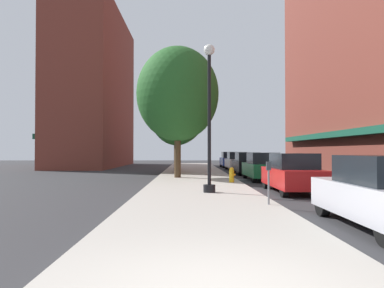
{
  "coord_description": "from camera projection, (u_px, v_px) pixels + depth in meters",
  "views": [
    {
      "loc": [
        -0.41,
        -4.2,
        1.76
      ],
      "look_at": [
        -0.18,
        18.69,
        2.2
      ],
      "focal_mm": 33.97,
      "sensor_mm": 36.0,
      "label": 1
    }
  ],
  "objects": [
    {
      "name": "ground_plane",
      "position": [
        260.0,
        180.0,
        22.21
      ],
      "size": [
        90.0,
        90.0,
        0.0
      ],
      "primitive_type": "plane",
      "color": "#2D2D30"
    },
    {
      "name": "sidewalk_slab",
      "position": [
        195.0,
        177.0,
        23.17
      ],
      "size": [
        4.8,
        50.0,
        0.12
      ],
      "primitive_type": "cube",
      "color": "#A8A399",
      "rests_on": "ground"
    },
    {
      "name": "building_far_background",
      "position": [
        95.0,
        91.0,
        41.21
      ],
      "size": [
        6.8,
        18.0,
        17.2
      ],
      "color": "brown",
      "rests_on": "ground"
    },
    {
      "name": "lamppost",
      "position": [
        209.0,
        115.0,
        14.44
      ],
      "size": [
        0.48,
        0.48,
        5.9
      ],
      "color": "black",
      "rests_on": "sidewalk_slab"
    },
    {
      "name": "fire_hydrant",
      "position": [
        232.0,
        175.0,
        18.92
      ],
      "size": [
        0.33,
        0.26,
        0.79
      ],
      "color": "gold",
      "rests_on": "sidewalk_slab"
    },
    {
      "name": "parking_meter_near",
      "position": [
        269.0,
        177.0,
        11.12
      ],
      "size": [
        0.14,
        0.09,
        1.31
      ],
      "color": "slate",
      "rests_on": "sidewalk_slab"
    },
    {
      "name": "tree_near",
      "position": [
        177.0,
        115.0,
        27.16
      ],
      "size": [
        3.99,
        3.99,
        6.64
      ],
      "color": "#422D1E",
      "rests_on": "sidewalk_slab"
    },
    {
      "name": "tree_mid",
      "position": [
        178.0,
        114.0,
        31.71
      ],
      "size": [
        4.65,
        4.65,
        7.55
      ],
      "color": "#4C3823",
      "rests_on": "sidewalk_slab"
    },
    {
      "name": "tree_far",
      "position": [
        178.0,
        94.0,
        22.5
      ],
      "size": [
        5.09,
        5.09,
        8.11
      ],
      "color": "#4C3823",
      "rests_on": "sidewalk_slab"
    },
    {
      "name": "car_silver",
      "position": [
        384.0,
        193.0,
        8.19
      ],
      "size": [
        1.8,
        4.3,
        1.66
      ],
      "rotation": [
        0.0,
        0.0,
        -0.04
      ],
      "color": "black",
      "rests_on": "ground"
    },
    {
      "name": "car_red",
      "position": [
        293.0,
        173.0,
        15.32
      ],
      "size": [
        1.8,
        4.3,
        1.66
      ],
      "rotation": [
        0.0,
        0.0,
        -0.02
      ],
      "color": "black",
      "rests_on": "ground"
    },
    {
      "name": "car_green",
      "position": [
        262.0,
        167.0,
        21.62
      ],
      "size": [
        1.8,
        4.3,
        1.66
      ],
      "rotation": [
        0.0,
        0.0,
        0.03
      ],
      "color": "black",
      "rests_on": "ground"
    },
    {
      "name": "car_black",
      "position": [
        247.0,
        164.0,
        27.26
      ],
      "size": [
        1.8,
        4.3,
        1.66
      ],
      "rotation": [
        0.0,
        0.0,
        0.04
      ],
      "color": "black",
      "rests_on": "ground"
    },
    {
      "name": "car_white",
      "position": [
        237.0,
        161.0,
        32.97
      ],
      "size": [
        1.8,
        4.3,
        1.66
      ],
      "rotation": [
        0.0,
        0.0,
        -0.03
      ],
      "color": "black",
      "rests_on": "ground"
    },
    {
      "name": "car_blue",
      "position": [
        230.0,
        160.0,
        38.71
      ],
      "size": [
        1.8,
        4.3,
        1.66
      ],
      "rotation": [
        0.0,
        0.0,
        -0.02
      ],
      "color": "black",
      "rests_on": "ground"
    }
  ]
}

